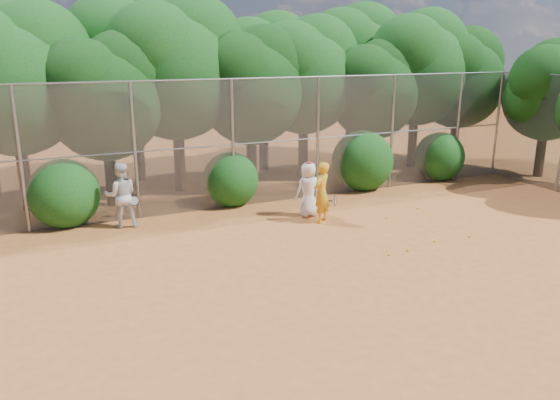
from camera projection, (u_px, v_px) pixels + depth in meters
name	position (u px, v px, depth m)	size (l,w,h in m)	color
ground	(364.00, 267.00, 12.63)	(80.00, 80.00, 0.00)	#AD5B27
fence_back	(259.00, 141.00, 17.27)	(20.05, 0.09, 4.03)	gray
tree_1	(13.00, 73.00, 16.17)	(4.64, 4.03, 6.35)	black
tree_2	(105.00, 92.00, 16.72)	(3.99, 3.47, 5.47)	black
tree_3	(176.00, 63.00, 18.39)	(4.89, 4.26, 6.70)	black
tree_4	(252.00, 82.00, 19.04)	(4.19, 3.64, 5.73)	black
tree_5	(305.00, 71.00, 20.67)	(4.51, 3.92, 6.17)	black
tree_6	(374.00, 86.00, 20.96)	(3.86, 3.36, 5.29)	black
tree_7	(418.00, 63.00, 22.28)	(4.77, 4.14, 6.53)	black
tree_8	(460.00, 74.00, 22.94)	(4.25, 3.70, 5.82)	black
tree_10	(134.00, 55.00, 19.85)	(5.15, 4.48, 7.06)	black
tree_11	(264.00, 67.00, 21.64)	(4.64, 4.03, 6.35)	black
tree_12	(353.00, 57.00, 23.89)	(5.02, 4.37, 6.88)	black
tree_13	(549.00, 87.00, 20.71)	(3.86, 3.36, 5.29)	black
bush_0	(64.00, 190.00, 15.45)	(2.00, 2.00, 2.00)	#114513
bush_1	(230.00, 177.00, 17.49)	(1.80, 1.80, 1.80)	#114513
bush_2	(363.00, 158.00, 19.45)	(2.20, 2.20, 2.20)	#114513
bush_3	(440.00, 154.00, 20.91)	(1.90, 1.90, 1.90)	#114513
player_yellow	(322.00, 193.00, 15.66)	(0.85, 0.72, 1.77)	gold
player_teen	(308.00, 189.00, 16.25)	(0.84, 0.58, 1.68)	white
player_white	(121.00, 195.00, 15.26)	(0.98, 0.84, 1.84)	silver
ball_0	(408.00, 250.00, 13.58)	(0.07, 0.07, 0.07)	#BFD626
ball_1	(418.00, 208.00, 17.13)	(0.07, 0.07, 0.07)	#BFD626
ball_2	(434.00, 241.00, 14.25)	(0.07, 0.07, 0.07)	#BFD626
ball_3	(469.00, 236.00, 14.59)	(0.07, 0.07, 0.07)	#BFD626
ball_4	(389.00, 254.00, 13.33)	(0.07, 0.07, 0.07)	#BFD626
ball_5	(387.00, 217.00, 16.22)	(0.07, 0.07, 0.07)	#BFD626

